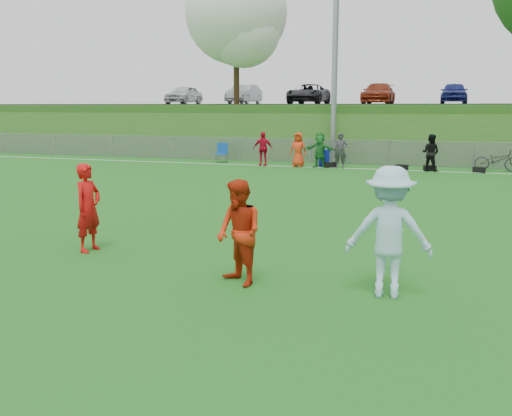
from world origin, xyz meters
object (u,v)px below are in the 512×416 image
at_px(player_blue, 389,232).
at_px(player_red_left, 88,208).
at_px(frisbee, 396,229).
at_px(recycling_bin, 324,158).
at_px(player_red_center, 239,233).
at_px(bicycle, 497,160).

bearing_deg(player_blue, player_red_left, -13.86).
xyz_separation_m(frisbee, recycling_bin, (-4.96, 17.75, -0.40)).
relative_size(player_red_left, frisbee, 6.91).
xyz_separation_m(player_blue, frisbee, (-0.00, 1.25, -0.22)).
bearing_deg(player_red_center, player_blue, 41.82).
bearing_deg(frisbee, recycling_bin, 105.62).
bearing_deg(recycling_bin, player_blue, -75.36).
bearing_deg(bicycle, player_red_center, 167.73).
bearing_deg(bicycle, player_red_left, 156.89).
height_order(player_blue, bicycle, player_blue).
bearing_deg(player_blue, frisbee, -95.01).
height_order(player_red_left, recycling_bin, player_red_left).
height_order(recycling_bin, bicycle, bicycle).
bearing_deg(frisbee, player_red_left, -177.17).
xyz_separation_m(player_red_left, player_red_center, (3.71, -1.13, -0.02)).
distance_m(player_red_left, recycling_bin, 18.10).
bearing_deg(player_blue, player_red_center, -0.72).
relative_size(recycling_bin, bicycle, 0.42).
height_order(player_red_left, player_blue, player_blue).
bearing_deg(player_blue, recycling_bin, -80.40).
bearing_deg(frisbee, player_blue, -89.97).
height_order(frisbee, bicycle, bicycle).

